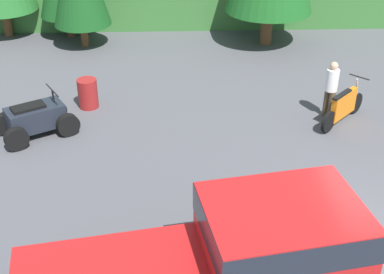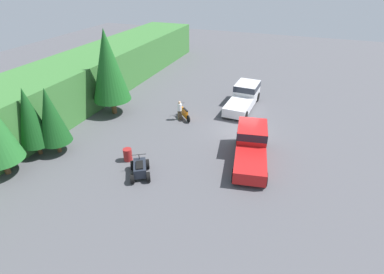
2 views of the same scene
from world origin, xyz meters
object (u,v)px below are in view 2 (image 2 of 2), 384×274
(rider_person, at_px, (180,110))
(steel_barrel, at_px, (128,155))
(quad_atv, at_px, (140,169))
(pickup_truck_red, at_px, (251,144))
(pickup_truck_second, at_px, (244,96))
(dirt_bike, at_px, (185,113))

(rider_person, xyz_separation_m, steel_barrel, (-6.94, 0.89, -0.48))
(quad_atv, bearing_deg, steel_barrel, 23.54)
(pickup_truck_red, distance_m, rider_person, 7.63)
(pickup_truck_red, height_order, pickup_truck_second, same)
(pickup_truck_red, height_order, rider_person, pickup_truck_red)
(pickup_truck_second, bearing_deg, pickup_truck_red, -162.12)
(pickup_truck_red, distance_m, pickup_truck_second, 8.63)
(quad_atv, relative_size, steel_barrel, 2.65)
(steel_barrel, bearing_deg, rider_person, -7.34)
(pickup_truck_red, relative_size, steel_barrel, 6.88)
(pickup_truck_second, relative_size, quad_atv, 2.52)
(pickup_truck_second, height_order, steel_barrel, pickup_truck_second)
(dirt_bike, bearing_deg, pickup_truck_red, -166.28)
(pickup_truck_red, bearing_deg, steel_barrel, 104.04)
(steel_barrel, bearing_deg, quad_atv, -126.21)
(pickup_truck_red, bearing_deg, quad_atv, 117.16)
(dirt_bike, height_order, quad_atv, quad_atv)
(pickup_truck_red, distance_m, steel_barrel, 8.39)
(quad_atv, relative_size, rider_person, 1.38)
(dirt_bike, xyz_separation_m, steel_barrel, (-7.26, 1.21, -0.03))
(dirt_bike, height_order, steel_barrel, dirt_bike)
(pickup_truck_red, bearing_deg, pickup_truck_second, 5.33)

